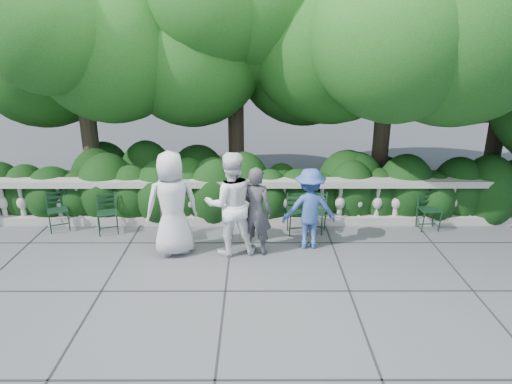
{
  "coord_description": "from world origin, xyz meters",
  "views": [
    {
      "loc": [
        -0.01,
        -7.41,
        3.92
      ],
      "look_at": [
        0.0,
        1.0,
        1.0
      ],
      "focal_mm": 32.0,
      "sensor_mm": 36.0,
      "label": 1
    }
  ],
  "objects_px": {
    "person_businessman": "(172,204)",
    "person_older_blue": "(309,209)",
    "chair_a": "(109,235)",
    "chair_c": "(313,234)",
    "chair_b": "(61,232)",
    "chair_d": "(298,236)",
    "person_woman_grey": "(256,211)",
    "chair_f": "(430,232)",
    "person_casual_man": "(231,204)",
    "chair_weathered": "(173,243)"
  },
  "relations": [
    {
      "from": "chair_b",
      "to": "person_businessman",
      "type": "xyz_separation_m",
      "value": [
        2.54,
        -0.93,
        0.98
      ]
    },
    {
      "from": "person_woman_grey",
      "to": "chair_f",
      "type": "bearing_deg",
      "value": -147.1
    },
    {
      "from": "chair_weathered",
      "to": "person_older_blue",
      "type": "distance_m",
      "value": 2.77
    },
    {
      "from": "chair_a",
      "to": "chair_c",
      "type": "relative_size",
      "value": 1.0
    },
    {
      "from": "chair_f",
      "to": "person_casual_man",
      "type": "bearing_deg",
      "value": -170.56
    },
    {
      "from": "chair_a",
      "to": "person_woman_grey",
      "type": "relative_size",
      "value": 0.5
    },
    {
      "from": "chair_b",
      "to": "person_woman_grey",
      "type": "xyz_separation_m",
      "value": [
        4.07,
        -0.93,
        0.84
      ]
    },
    {
      "from": "chair_d",
      "to": "chair_f",
      "type": "distance_m",
      "value": 2.78
    },
    {
      "from": "chair_b",
      "to": "chair_f",
      "type": "distance_m",
      "value": 7.72
    },
    {
      "from": "chair_f",
      "to": "person_older_blue",
      "type": "height_order",
      "value": "person_older_blue"
    },
    {
      "from": "chair_d",
      "to": "chair_b",
      "type": "bearing_deg",
      "value": 173.52
    },
    {
      "from": "chair_weathered",
      "to": "person_businessman",
      "type": "relative_size",
      "value": 0.43
    },
    {
      "from": "chair_a",
      "to": "person_older_blue",
      "type": "bearing_deg",
      "value": -24.71
    },
    {
      "from": "chair_b",
      "to": "chair_weathered",
      "type": "xyz_separation_m",
      "value": [
        2.44,
        -0.54,
        0.0
      ]
    },
    {
      "from": "chair_f",
      "to": "person_casual_man",
      "type": "xyz_separation_m",
      "value": [
        -4.1,
        -0.92,
        0.98
      ]
    },
    {
      "from": "chair_f",
      "to": "chair_d",
      "type": "bearing_deg",
      "value": -179.11
    },
    {
      "from": "chair_b",
      "to": "person_casual_man",
      "type": "xyz_separation_m",
      "value": [
        3.61,
        -0.92,
        0.98
      ]
    },
    {
      "from": "person_older_blue",
      "to": "chair_d",
      "type": "bearing_deg",
      "value": -75.75
    },
    {
      "from": "chair_a",
      "to": "chair_weathered",
      "type": "distance_m",
      "value": 1.43
    },
    {
      "from": "chair_d",
      "to": "chair_weathered",
      "type": "relative_size",
      "value": 1.0
    },
    {
      "from": "person_businessman",
      "to": "person_woman_grey",
      "type": "xyz_separation_m",
      "value": [
        1.53,
        0.0,
        -0.14
      ]
    },
    {
      "from": "chair_f",
      "to": "person_woman_grey",
      "type": "bearing_deg",
      "value": -168.88
    },
    {
      "from": "chair_weathered",
      "to": "person_woman_grey",
      "type": "bearing_deg",
      "value": -27.06
    },
    {
      "from": "chair_c",
      "to": "person_casual_man",
      "type": "relative_size",
      "value": 0.43
    },
    {
      "from": "chair_c",
      "to": "chair_f",
      "type": "bearing_deg",
      "value": 22.08
    },
    {
      "from": "person_woman_grey",
      "to": "person_older_blue",
      "type": "height_order",
      "value": "person_woman_grey"
    },
    {
      "from": "chair_b",
      "to": "chair_d",
      "type": "bearing_deg",
      "value": -27.91
    },
    {
      "from": "person_older_blue",
      "to": "chair_f",
      "type": "bearing_deg",
      "value": -168.36
    },
    {
      "from": "chair_a",
      "to": "chair_d",
      "type": "xyz_separation_m",
      "value": [
        3.89,
        -0.04,
        0.0
      ]
    },
    {
      "from": "person_casual_man",
      "to": "chair_f",
      "type": "bearing_deg",
      "value": -177.05
    },
    {
      "from": "chair_c",
      "to": "chair_a",
      "type": "bearing_deg",
      "value": -159.69
    },
    {
      "from": "chair_weathered",
      "to": "person_older_blue",
      "type": "bearing_deg",
      "value": -16.69
    },
    {
      "from": "person_older_blue",
      "to": "person_businessman",
      "type": "bearing_deg",
      "value": 2.8
    },
    {
      "from": "chair_b",
      "to": "chair_d",
      "type": "height_order",
      "value": "same"
    },
    {
      "from": "chair_d",
      "to": "person_older_blue",
      "type": "relative_size",
      "value": 0.53
    },
    {
      "from": "chair_d",
      "to": "person_casual_man",
      "type": "xyz_separation_m",
      "value": [
        -1.33,
        -0.72,
        0.98
      ]
    },
    {
      "from": "chair_weathered",
      "to": "chair_f",
      "type": "bearing_deg",
      "value": -7.91
    },
    {
      "from": "chair_a",
      "to": "chair_c",
      "type": "bearing_deg",
      "value": -16.66
    },
    {
      "from": "person_businessman",
      "to": "person_older_blue",
      "type": "relative_size",
      "value": 1.25
    },
    {
      "from": "chair_weathered",
      "to": "person_older_blue",
      "type": "height_order",
      "value": "person_older_blue"
    },
    {
      "from": "chair_b",
      "to": "chair_f",
      "type": "height_order",
      "value": "same"
    },
    {
      "from": "chair_d",
      "to": "chair_f",
      "type": "relative_size",
      "value": 1.0
    },
    {
      "from": "person_businessman",
      "to": "person_woman_grey",
      "type": "bearing_deg",
      "value": 159.58
    },
    {
      "from": "chair_f",
      "to": "chair_b",
      "type": "bearing_deg",
      "value": 176.82
    },
    {
      "from": "chair_a",
      "to": "chair_b",
      "type": "xyz_separation_m",
      "value": [
        -1.06,
        0.16,
        0.0
      ]
    },
    {
      "from": "chair_c",
      "to": "person_woman_grey",
      "type": "distance_m",
      "value": 1.67
    },
    {
      "from": "chair_d",
      "to": "chair_c",
      "type": "bearing_deg",
      "value": 11.99
    },
    {
      "from": "person_casual_man",
      "to": "chair_a",
      "type": "bearing_deg",
      "value": -26.28
    },
    {
      "from": "chair_c",
      "to": "chair_f",
      "type": "xyz_separation_m",
      "value": [
        2.46,
        0.11,
        0.0
      ]
    },
    {
      "from": "person_casual_man",
      "to": "chair_c",
      "type": "bearing_deg",
      "value": -163.41
    }
  ]
}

